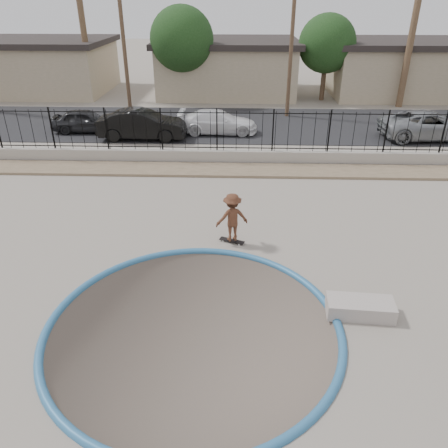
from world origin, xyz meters
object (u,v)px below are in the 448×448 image
skater (232,220)px  car_c (218,122)px  concrete_ledge (360,308)px  car_d (430,125)px  skateboard (232,241)px  car_b (142,124)px  car_a (86,121)px

skater → car_c: bearing=-101.7°
concrete_ledge → car_c: car_c is taller
concrete_ledge → skater: bearing=133.2°
skater → car_d: bearing=-148.6°
skater → concrete_ledge: skater is taller
car_d → skateboard: bearing=134.0°
car_d → car_b: bearing=88.3°
car_a → car_c: size_ratio=0.85×
skateboard → car_a: (-8.39, 12.00, 0.60)m
skateboard → car_a: car_a is taller
skateboard → car_b: car_b is taller
skateboard → concrete_ledge: bearing=-25.0°
concrete_ledge → car_a: (-11.57, 15.38, 0.46)m
concrete_ledge → car_d: (7.12, 14.76, 0.56)m
skateboard → car_d: size_ratio=0.16×
skateboard → concrete_ledge: 4.64m
car_a → concrete_ledge: bearing=-144.9°
car_a → skater: bearing=-146.8°
concrete_ledge → skateboard: bearing=133.2°
car_c → car_d: 11.32m
skater → concrete_ledge: bearing=116.7°
skateboard → car_c: size_ratio=0.19×
concrete_ledge → car_c: size_ratio=0.37×
skateboard → car_c: car_c is taller
skater → car_a: size_ratio=0.42×
skater → car_d: size_ratio=0.30×
car_a → car_d: car_d is taller
car_b → car_c: 4.14m
skateboard → car_d: car_d is taller
skateboard → car_a: size_ratio=0.22×
concrete_ledge → car_b: (-8.14, 14.18, 0.60)m
car_c → car_d: size_ratio=0.82×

